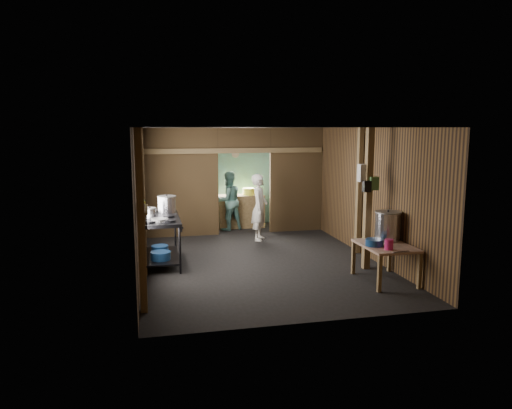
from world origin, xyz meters
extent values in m
cube|color=black|center=(0.00, 0.00, 0.00)|extent=(4.50, 7.00, 0.00)
cube|color=#2C2A29|center=(0.00, 0.00, 2.60)|extent=(4.50, 7.00, 0.00)
cube|color=brown|center=(0.00, 3.50, 1.30)|extent=(4.50, 0.00, 2.60)
cube|color=brown|center=(0.00, -3.50, 1.30)|extent=(4.50, 0.00, 2.60)
cube|color=brown|center=(-2.25, 0.00, 1.30)|extent=(0.00, 7.00, 2.60)
cube|color=brown|center=(2.25, 0.00, 1.30)|extent=(0.00, 7.00, 2.60)
cube|color=brown|center=(-1.32, 2.20, 1.30)|extent=(1.85, 0.10, 2.60)
cube|color=brown|center=(1.57, 2.20, 1.30)|extent=(1.35, 0.10, 2.60)
cube|color=brown|center=(0.25, 2.20, 2.30)|extent=(1.30, 0.10, 0.60)
cube|color=#6ABFBD|center=(0.00, 3.44, 1.25)|extent=(4.40, 0.06, 2.50)
cube|color=olive|center=(0.30, 2.95, 0.42)|extent=(1.20, 0.50, 0.85)
cylinder|color=silver|center=(0.25, 3.40, 1.90)|extent=(0.20, 0.03, 0.20)
cube|color=olive|center=(-2.18, -2.60, 1.30)|extent=(0.10, 0.12, 2.60)
cube|color=olive|center=(-2.18, -0.80, 1.30)|extent=(0.10, 0.12, 2.60)
cube|color=olive|center=(-2.18, 1.20, 1.30)|extent=(0.10, 0.12, 2.60)
cube|color=olive|center=(2.18, -0.20, 1.30)|extent=(0.10, 0.12, 2.60)
cube|color=olive|center=(1.85, -1.30, 1.30)|extent=(0.12, 0.12, 2.60)
cube|color=olive|center=(0.00, 2.15, 2.05)|extent=(4.40, 0.12, 0.12)
cylinder|color=gray|center=(-2.21, 0.40, 1.65)|extent=(0.03, 0.34, 0.34)
cylinder|color=black|center=(-2.21, 0.80, 1.55)|extent=(0.03, 0.30, 0.30)
cube|color=olive|center=(-2.15, -2.10, 1.40)|extent=(0.14, 0.80, 0.03)
cylinder|color=silver|center=(-2.15, -2.35, 1.47)|extent=(0.07, 0.07, 0.10)
cylinder|color=#F1F43C|center=(-2.15, -2.10, 1.47)|extent=(0.08, 0.08, 0.10)
cylinder|color=#45793E|center=(-2.15, -1.88, 1.47)|extent=(0.06, 0.06, 0.10)
cube|color=silver|center=(1.80, -1.22, 1.78)|extent=(0.22, 0.15, 0.32)
cube|color=#45793E|center=(1.92, -1.36, 1.60)|extent=(0.16, 0.12, 0.24)
cube|color=black|center=(1.78, -1.38, 1.55)|extent=(0.14, 0.10, 0.20)
cylinder|color=navy|center=(-1.88, -0.50, 0.25)|extent=(0.37, 0.37, 0.15)
cylinder|color=navy|center=(-1.88, 0.06, 0.24)|extent=(0.33, 0.33, 0.13)
cylinder|color=navy|center=(1.61, -2.10, 0.69)|extent=(0.39, 0.39, 0.11)
cylinder|color=#BA1E5E|center=(1.71, -2.40, 0.72)|extent=(0.18, 0.18, 0.17)
cube|color=#B4B5C0|center=(1.83, -2.59, 0.64)|extent=(0.30, 0.06, 0.01)
cylinder|color=#F1F43C|center=(0.52, 2.95, 0.94)|extent=(0.32, 0.32, 0.18)
cylinder|color=#AC340F|center=(0.10, 2.95, 0.91)|extent=(0.11, 0.11, 0.13)
imported|color=white|center=(0.44, 1.39, 0.77)|extent=(0.55, 0.66, 1.54)
imported|color=slate|center=(-0.08, 2.67, 0.75)|extent=(0.88, 0.79, 1.50)
camera|label=1|loc=(-2.07, -9.36, 2.59)|focal=33.93mm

